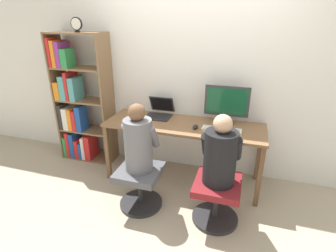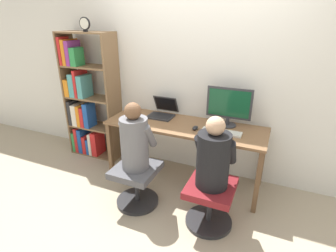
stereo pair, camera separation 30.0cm
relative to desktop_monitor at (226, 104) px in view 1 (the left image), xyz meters
The scene contains 13 objects.
ground_plane 1.20m from the desktop_monitor, 133.33° to the right, with size 14.00×14.00×0.00m, color tan.
wall_back 0.59m from the desktop_monitor, 156.27° to the left, with size 10.00×0.05×2.60m.
desk 0.59m from the desktop_monitor, 159.15° to the right, with size 1.88×0.63×0.76m.
desktop_monitor is the anchor object (origin of this frame).
laptop 0.85m from the desktop_monitor, behind, with size 0.32×0.35×0.23m.
keyboard 0.33m from the desktop_monitor, 92.48° to the right, with size 0.43×0.13×0.03m.
computer_mouse_by_keyboard 0.46m from the desktop_monitor, 139.11° to the right, with size 0.06×0.11×0.04m.
office_chair_left 1.07m from the desktop_monitor, 86.96° to the right, with size 0.47×0.48×0.46m.
office_chair_right 1.33m from the desktop_monitor, 133.80° to the right, with size 0.47×0.48×0.46m.
person_at_monitor 0.83m from the desktop_monitor, 86.94° to the right, with size 0.38×0.34×0.69m.
person_at_laptop 1.14m from the desktop_monitor, 134.00° to the right, with size 0.35×0.33×0.72m.
bookshelf 2.03m from the desktop_monitor, behind, with size 0.77×0.33×1.77m.
desk_clock 2.00m from the desktop_monitor, behind, with size 0.15×0.03×0.17m.
Camera 1 is at (0.68, -2.49, 1.93)m, focal length 28.00 mm.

